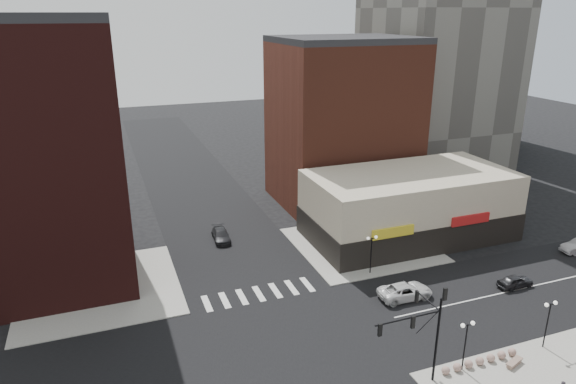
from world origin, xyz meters
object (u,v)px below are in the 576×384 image
white_suv (405,291)px  stone_bench (514,363)px  dark_sedan_east (515,281)px  street_lamp_se_b (549,313)px  street_lamp_se_a (467,334)px  dark_sedan_north (221,235)px  street_lamp_ne (372,245)px  traffic_signal (424,324)px

white_suv → stone_bench: white_suv is taller
dark_sedan_east → stone_bench: bearing=135.8°
street_lamp_se_b → white_suv: bearing=120.5°
stone_bench → street_lamp_se_a: bearing=147.4°
dark_sedan_east → dark_sedan_north: dark_sedan_north is taller
street_lamp_ne → white_suv: 6.02m
dark_sedan_east → stone_bench: 13.13m
street_lamp_ne → dark_sedan_north: size_ratio=0.92×
street_lamp_se_a → white_suv: bearing=80.6°
traffic_signal → dark_sedan_east: (16.88, 8.37, -4.33)m
dark_sedan_east → stone_bench: size_ratio=2.09×
white_suv → dark_sedan_north: size_ratio=1.16×
traffic_signal → street_lamp_ne: traffic_signal is taller
street_lamp_se_a → traffic_signal: bearing=177.4°
street_lamp_se_a → stone_bench: bearing=-13.7°
street_lamp_se_b → street_lamp_se_a: bearing=180.0°
traffic_signal → stone_bench: bearing=-8.5°
street_lamp_se_a → street_lamp_se_b: same height
street_lamp_se_b → dark_sedan_east: 10.30m
street_lamp_se_a → street_lamp_se_b: 8.00m
traffic_signal → dark_sedan_east: bearing=26.4°
traffic_signal → street_lamp_se_a: size_ratio=1.87×
street_lamp_ne → stone_bench: 17.53m
street_lamp_se_b → street_lamp_ne: 17.46m
traffic_signal → street_lamp_se_b: (11.76, -0.17, -1.67)m
street_lamp_se_b → dark_sedan_east: street_lamp_se_b is taller
white_suv → dark_sedan_north: white_suv is taller
street_lamp_ne → traffic_signal: bearing=-106.7°
white_suv → stone_bench: size_ratio=2.96×
traffic_signal → street_lamp_se_a: traffic_signal is taller
street_lamp_se_b → street_lamp_ne: bearing=113.6°
traffic_signal → street_lamp_ne: size_ratio=1.87×
dark_sedan_east → traffic_signal: bearing=115.6°
street_lamp_se_a → dark_sedan_north: (-11.61, 29.59, -2.63)m
traffic_signal → white_suv: 12.53m
street_lamp_se_a → street_lamp_ne: same height
traffic_signal → dark_sedan_east: traffic_signal is taller
traffic_signal → stone_bench: size_ratio=4.36×
street_lamp_ne → street_lamp_se_b: bearing=-66.4°
street_lamp_se_a → white_suv: (1.75, 10.60, -2.56)m
traffic_signal → street_lamp_ne: (4.76, 15.83, -1.67)m
traffic_signal → street_lamp_se_b: bearing=-0.8°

